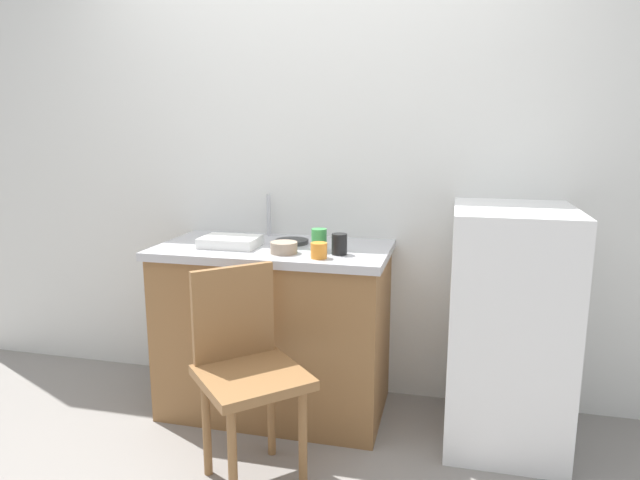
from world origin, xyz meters
name	(u,v)px	position (x,y,z in m)	size (l,w,h in m)	color
back_wall	(320,168)	(0.00, 1.00, 1.25)	(4.80, 0.10, 2.49)	silver
cabinet_base	(276,332)	(-0.16, 0.65, 0.42)	(1.12, 0.60, 0.84)	olive
countertop	(274,249)	(-0.16, 0.65, 0.86)	(1.16, 0.64, 0.04)	#B7B7BC
faucet	(269,215)	(-0.27, 0.90, 0.99)	(0.02, 0.02, 0.23)	#B7B7BC
refrigerator	(507,326)	(0.98, 0.63, 0.55)	(0.53, 0.64, 1.11)	white
chair	(246,365)	(-0.09, 0.06, 0.50)	(0.57, 0.57, 0.89)	olive
dish_tray	(230,242)	(-0.36, 0.57, 0.90)	(0.28, 0.20, 0.05)	white
terracotta_bowl	(284,248)	(-0.05, 0.49, 0.90)	(0.13, 0.13, 0.05)	gray
hotplate	(292,242)	(-0.08, 0.72, 0.89)	(0.17, 0.17, 0.02)	#2D2D2D
cup_black	(339,244)	(0.20, 0.53, 0.93)	(0.07, 0.07, 0.10)	black
cup_green	(319,240)	(0.10, 0.58, 0.93)	(0.07, 0.07, 0.11)	green
cup_orange	(319,251)	(0.13, 0.43, 0.91)	(0.08, 0.08, 0.07)	orange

